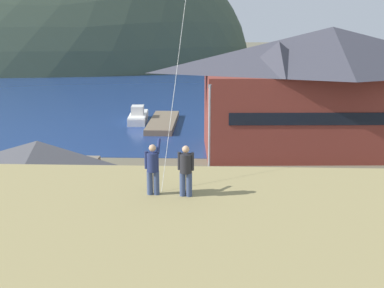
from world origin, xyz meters
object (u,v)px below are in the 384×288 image
Objects in this scene: parked_car_corner_spot at (116,226)px; person_kite_flyer at (153,167)px; moored_boat_wharfside at (138,116)px; parked_car_mid_row_near at (171,192)px; wharf_dock at (163,122)px; storage_shed_near_lot at (40,172)px; harbor_lodge at (329,87)px; person_companion at (186,169)px; parked_car_lone_by_shed at (288,189)px; parking_light_pole at (209,129)px.

parked_car_corner_spot is 12.52m from person_kite_flyer.
moored_boat_wharfside reaches higher than parked_car_mid_row_near.
parked_car_corner_spot is (0.56, -32.73, 0.71)m from wharf_dock.
wharf_dock is 6.62× the size of person_kite_flyer.
storage_shed_near_lot is at bearing -102.12° from wharf_dock.
harbor_lodge is 25.63m from moored_boat_wharfside.
parked_car_corner_spot is 2.49× the size of person_companion.
parked_car_lone_by_shed is at bearing 3.25° from storage_shed_near_lot.
storage_shed_near_lot is 0.66× the size of wharf_dock.
person_companion is (1.90, -15.84, 6.65)m from parked_car_mid_row_near.
storage_shed_near_lot is at bearing 138.50° from parked_car_corner_spot.
moored_boat_wharfside is (-3.42, 1.97, 0.37)m from wharf_dock.
person_kite_flyer is (-7.40, -16.63, 6.66)m from parked_car_lone_by_shed.
parked_car_lone_by_shed is (14.86, -28.07, 0.34)m from moored_boat_wharfside.
person_companion is (-6.29, -16.75, 6.65)m from parked_car_lone_by_shed.
storage_shed_near_lot is 1.86× the size of parked_car_lone_by_shed.
harbor_lodge is at bearing 42.25° from parking_light_pole.
person_companion is (8.57, -44.83, 6.99)m from moored_boat_wharfside.
parked_car_mid_row_near is at bearing -173.63° from parked_car_lone_by_shed.
harbor_lodge is 5.86× the size of parked_car_lone_by_shed.
storage_shed_near_lot is at bearing -146.87° from harbor_lodge.
parking_light_pole is at bearing 62.82° from parked_car_corner_spot.
person_kite_flyer reaches higher than moored_boat_wharfside.
wharf_dock is 43.79m from person_companion.
harbor_lodge is at bearing 33.13° from storage_shed_near_lot.
wharf_dock is 2.84× the size of parked_car_mid_row_near.
storage_shed_near_lot reaches higher than parked_car_lone_by_shed.
harbor_lodge is at bearing 66.68° from person_kite_flyer.
wharf_dock is 3.96m from moored_boat_wharfside.
person_kite_flyer reaches higher than storage_shed_near_lot.
moored_boat_wharfside is 1.60× the size of parked_car_lone_by_shed.
harbor_lodge is 21.91m from wharf_dock.
parking_light_pole reaches higher than storage_shed_near_lot.
harbor_lodge is at bearing 51.07° from parked_car_corner_spot.
parked_car_corner_spot is (-10.88, -6.62, 0.00)m from parked_car_lone_by_shed.
harbor_lodge is 3.15× the size of storage_shed_near_lot.
parking_light_pole is at bearing -75.31° from wharf_dock.
parked_car_lone_by_shed is at bearing -112.53° from harbor_lodge.
harbor_lodge reaches higher than person_kite_flyer.
parked_car_mid_row_near is 17.28m from person_companion.
parked_car_corner_spot is at bearing -89.02° from wharf_dock.
parking_light_pole is 20.69m from person_kite_flyer.
person_kite_flyer is at bearing 173.93° from person_companion.
parked_car_corner_spot is 12.13m from parking_light_pole.
moored_boat_wharfside reaches higher than parked_car_lone_by_shed.
parked_car_corner_spot is 1.00× the size of parked_car_mid_row_near.
person_kite_flyer is at bearing -113.32° from harbor_lodge.
harbor_lodge reaches higher than parked_car_lone_by_shed.
person_companion is at bearing -79.17° from moored_boat_wharfside.
wharf_dock is 7.06× the size of person_companion.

